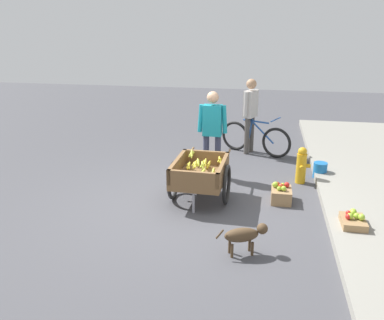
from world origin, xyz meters
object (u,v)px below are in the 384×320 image
(fruit_cart, at_px, (200,175))
(bicycle, at_px, (255,138))
(dog, at_px, (245,235))
(vendor_person, at_px, (212,127))
(mixed_fruit_crate, at_px, (281,194))
(plastic_bucket, at_px, (320,170))
(cyclist_person, at_px, (250,109))
(apple_crate, at_px, (353,224))
(fire_hydrant, at_px, (301,165))

(fruit_cart, xyz_separation_m, bicycle, (-2.68, 0.79, -0.09))
(fruit_cart, distance_m, dog, 1.74)
(vendor_person, bearing_deg, mixed_fruit_crate, 53.11)
(plastic_bucket, height_order, mixed_fruit_crate, mixed_fruit_crate)
(vendor_person, relative_size, plastic_bucket, 5.45)
(cyclist_person, xyz_separation_m, dog, (4.27, 0.16, -0.71))
(apple_crate, bearing_deg, mixed_fruit_crate, -133.60)
(fire_hydrant, distance_m, apple_crate, 1.90)
(fire_hydrant, bearing_deg, dog, -18.21)
(fruit_cart, xyz_separation_m, vendor_person, (-1.14, 0.04, 0.52))
(apple_crate, bearing_deg, cyclist_person, -155.13)
(apple_crate, bearing_deg, vendor_person, -129.93)
(bicycle, height_order, cyclist_person, cyclist_person)
(fire_hydrant, relative_size, mixed_fruit_crate, 1.52)
(bicycle, relative_size, cyclist_person, 0.94)
(cyclist_person, bearing_deg, bicycle, 65.59)
(fire_hydrant, height_order, mixed_fruit_crate, fire_hydrant)
(apple_crate, bearing_deg, fruit_cart, -107.64)
(bicycle, distance_m, plastic_bucket, 1.80)
(cyclist_person, bearing_deg, apple_crate, 24.87)
(apple_crate, distance_m, mixed_fruit_crate, 1.31)
(plastic_bucket, relative_size, apple_crate, 0.67)
(dog, xyz_separation_m, plastic_bucket, (-2.94, 1.23, -0.12))
(vendor_person, bearing_deg, plastic_bucket, 97.63)
(plastic_bucket, distance_m, apple_crate, 2.13)
(vendor_person, height_order, bicycle, vendor_person)
(fire_hydrant, bearing_deg, mixed_fruit_crate, -22.17)
(vendor_person, relative_size, cyclist_person, 0.98)
(dog, relative_size, fire_hydrant, 0.95)
(vendor_person, distance_m, fire_hydrant, 1.75)
(fruit_cart, relative_size, apple_crate, 3.81)
(vendor_person, xyz_separation_m, apple_crate, (1.85, 2.22, -0.83))
(dog, bearing_deg, vendor_person, -163.87)
(vendor_person, height_order, fire_hydrant, vendor_person)
(dog, distance_m, fire_hydrant, 2.75)
(fruit_cart, height_order, apple_crate, fruit_cart)
(vendor_person, distance_m, plastic_bucket, 2.18)
(fruit_cart, distance_m, apple_crate, 2.39)
(cyclist_person, relative_size, plastic_bucket, 5.53)
(mixed_fruit_crate, bearing_deg, cyclist_person, -165.64)
(bicycle, xyz_separation_m, dog, (4.21, 0.02, -0.08))
(fruit_cart, distance_m, mixed_fruit_crate, 1.36)
(fruit_cart, bearing_deg, fire_hydrant, 122.85)
(bicycle, relative_size, apple_crate, 3.49)
(cyclist_person, distance_m, mixed_fruit_crate, 2.77)
(bicycle, bearing_deg, fruit_cart, -16.52)
(vendor_person, bearing_deg, apple_crate, 50.07)
(cyclist_person, relative_size, dog, 2.56)
(fruit_cart, height_order, plastic_bucket, fruit_cart)
(fruit_cart, xyz_separation_m, plastic_bucket, (-1.41, 2.05, -0.29))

